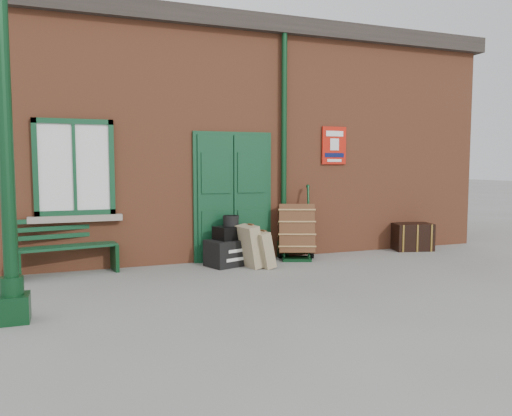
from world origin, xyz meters
name	(u,v)px	position (x,y,z in m)	size (l,w,h in m)	color
ground	(282,276)	(0.00, 0.00, 0.00)	(80.00, 80.00, 0.00)	gray
station_building	(217,143)	(0.00, 3.49, 2.16)	(10.30, 4.30, 4.36)	brown
canopy_column	(8,192)	(-3.60, -1.00, 1.41)	(0.34, 0.34, 3.61)	#0D3519
bench	(67,245)	(-3.05, 1.32, 0.45)	(1.51, 0.68, 0.90)	#103D22
houdini_trunk	(233,252)	(-0.43, 1.10, 0.22)	(0.88, 0.48, 0.44)	black
strongbox	(230,233)	(-0.48, 1.10, 0.55)	(0.48, 0.35, 0.22)	black
hatbox	(231,221)	(-0.45, 1.13, 0.75)	(0.26, 0.26, 0.18)	black
suitcase_back	(250,246)	(-0.23, 0.80, 0.35)	(0.20, 0.49, 0.68)	#9D8B67
suitcase_front	(262,249)	(-0.05, 0.70, 0.31)	(0.18, 0.44, 0.59)	#9D8B67
porter_trolley	(296,231)	(0.81, 1.23, 0.50)	(0.83, 0.86, 1.30)	#0D3519
dark_trunk	(412,237)	(3.36, 1.24, 0.27)	(0.74, 0.48, 0.53)	black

